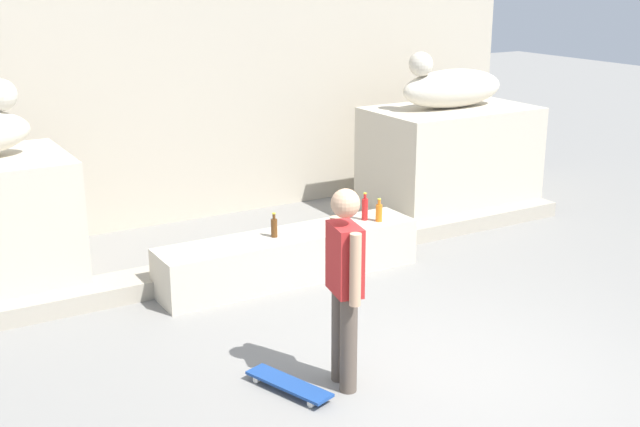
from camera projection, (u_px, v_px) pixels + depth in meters
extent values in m
plane|color=gray|center=(445.00, 380.00, 6.79)|extent=(40.00, 40.00, 0.00)
cube|color=beige|center=(449.00, 160.00, 11.28)|extent=(2.22, 1.40, 1.46)
sphere|color=beige|center=(1.00, 95.00, 8.10)|extent=(0.32, 0.32, 0.32)
ellipsoid|color=beige|center=(453.00, 88.00, 11.00)|extent=(1.60, 0.57, 0.52)
sphere|color=beige|center=(421.00, 64.00, 10.63)|extent=(0.32, 0.32, 0.32)
cube|color=beige|center=(290.00, 256.00, 8.92)|extent=(2.98, 0.61, 0.52)
cylinder|color=brown|center=(340.00, 334.00, 6.69)|extent=(0.14, 0.14, 0.82)
cylinder|color=brown|center=(349.00, 344.00, 6.51)|extent=(0.14, 0.14, 0.82)
cube|color=#B22626|center=(345.00, 259.00, 6.40)|extent=(0.27, 0.39, 0.56)
sphere|color=tan|center=(345.00, 203.00, 6.26)|extent=(0.23, 0.23, 0.23)
cylinder|color=tan|center=(335.00, 251.00, 6.60)|extent=(0.09, 0.09, 0.58)
cylinder|color=tan|center=(355.00, 270.00, 6.20)|extent=(0.09, 0.09, 0.58)
cube|color=navy|center=(289.00, 384.00, 6.59)|extent=(0.44, 0.82, 0.02)
cylinder|color=white|center=(323.00, 397.00, 6.47)|extent=(0.05, 0.06, 0.06)
cylinder|color=white|center=(311.00, 404.00, 6.36)|extent=(0.05, 0.06, 0.06)
cylinder|color=white|center=(268.00, 373.00, 6.84)|extent=(0.05, 0.06, 0.06)
cylinder|color=white|center=(256.00, 380.00, 6.74)|extent=(0.05, 0.06, 0.06)
cylinder|color=#593314|center=(274.00, 228.00, 8.71)|extent=(0.07, 0.07, 0.20)
cylinder|color=#593314|center=(274.00, 217.00, 8.67)|extent=(0.03, 0.03, 0.06)
cylinder|color=yellow|center=(274.00, 213.00, 8.66)|extent=(0.04, 0.04, 0.01)
cylinder|color=red|center=(365.00, 209.00, 9.29)|extent=(0.07, 0.07, 0.25)
cylinder|color=red|center=(365.00, 196.00, 9.24)|extent=(0.03, 0.03, 0.06)
cylinder|color=yellow|center=(365.00, 193.00, 9.23)|extent=(0.04, 0.04, 0.01)
cylinder|color=orange|center=(379.00, 213.00, 9.24)|extent=(0.08, 0.08, 0.20)
cylinder|color=orange|center=(379.00, 202.00, 9.21)|extent=(0.03, 0.03, 0.06)
cylinder|color=yellow|center=(379.00, 199.00, 9.20)|extent=(0.04, 0.04, 0.01)
cube|color=#A9A08F|center=(271.00, 258.00, 9.34)|extent=(8.53, 0.50, 0.19)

